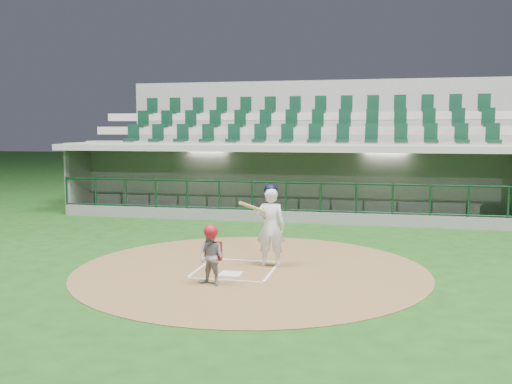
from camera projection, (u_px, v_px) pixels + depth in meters
ground at (239, 267)px, 11.92m from camera, size 120.00×120.00×0.00m
dirt_circle at (251, 270)px, 11.66m from camera, size 7.20×7.20×0.01m
home_plate at (231, 274)px, 11.24m from camera, size 0.43×0.43×0.02m
batter_box_chalk at (236, 269)px, 11.63m from camera, size 1.55×1.80×0.01m
dugout_structure at (296, 186)px, 19.40m from camera, size 16.40×3.70×3.00m
seating_deck at (307, 167)px, 22.36m from camera, size 17.00×6.72×5.15m
batter at (270, 225)px, 11.86m from camera, size 0.84×0.85×1.73m
catcher at (211, 255)px, 10.42m from camera, size 0.61×0.54×1.13m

